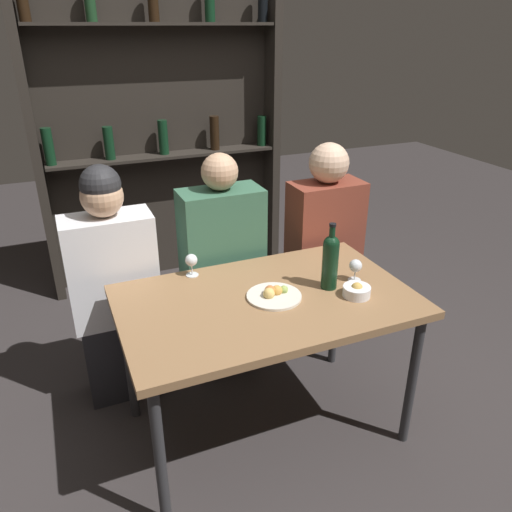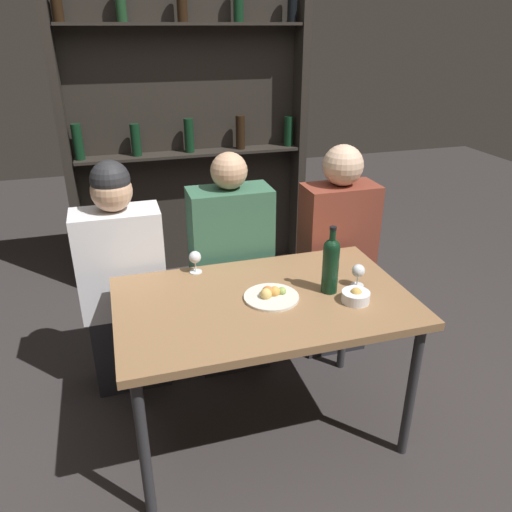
% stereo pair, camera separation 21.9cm
% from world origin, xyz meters
% --- Properties ---
extents(ground_plane, '(10.00, 10.00, 0.00)m').
position_xyz_m(ground_plane, '(0.00, 0.00, 0.00)').
color(ground_plane, '#332D2D').
extents(dining_table, '(1.27, 0.78, 0.73)m').
position_xyz_m(dining_table, '(0.00, 0.00, 0.66)').
color(dining_table, olive).
rests_on(dining_table, ground_plane).
extents(wine_rack_wall, '(1.75, 0.21, 2.06)m').
position_xyz_m(wine_rack_wall, '(-0.00, 1.85, 1.05)').
color(wine_rack_wall, '#28231E').
rests_on(wine_rack_wall, ground_plane).
extents(wine_bottle, '(0.07, 0.07, 0.31)m').
position_xyz_m(wine_bottle, '(0.30, -0.02, 0.87)').
color(wine_bottle, black).
rests_on(wine_bottle, dining_table).
extents(wine_glass_0, '(0.06, 0.06, 0.11)m').
position_xyz_m(wine_glass_0, '(-0.24, 0.33, 0.80)').
color(wine_glass_0, silver).
rests_on(wine_glass_0, dining_table).
extents(wine_glass_1, '(0.06, 0.06, 0.11)m').
position_xyz_m(wine_glass_1, '(0.44, -0.01, 0.80)').
color(wine_glass_1, silver).
rests_on(wine_glass_1, dining_table).
extents(food_plate_0, '(0.24, 0.24, 0.05)m').
position_xyz_m(food_plate_0, '(0.03, -0.01, 0.74)').
color(food_plate_0, silver).
rests_on(food_plate_0, dining_table).
extents(snack_bowl, '(0.12, 0.12, 0.06)m').
position_xyz_m(snack_bowl, '(0.37, -0.14, 0.76)').
color(snack_bowl, white).
rests_on(snack_bowl, dining_table).
extents(seated_person_left, '(0.42, 0.22, 1.24)m').
position_xyz_m(seated_person_left, '(-0.58, 0.55, 0.59)').
color(seated_person_left, '#26262B').
rests_on(seated_person_left, ground_plane).
extents(seated_person_center, '(0.42, 0.22, 1.24)m').
position_xyz_m(seated_person_center, '(-0.01, 0.55, 0.58)').
color(seated_person_center, '#26262B').
rests_on(seated_person_center, ground_plane).
extents(seated_person_right, '(0.40, 0.22, 1.24)m').
position_xyz_m(seated_person_right, '(0.61, 0.55, 0.59)').
color(seated_person_right, '#26262B').
rests_on(seated_person_right, ground_plane).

